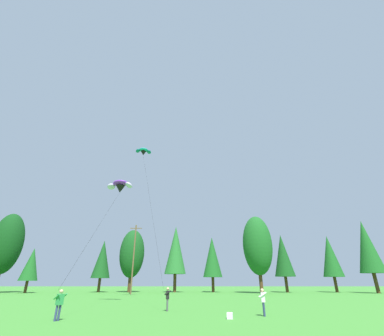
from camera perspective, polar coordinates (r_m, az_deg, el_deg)
treeline_tree_a at (r=67.52m, az=-35.02°, el=-13.15°), size 5.92×5.92×15.27m
treeline_tree_b at (r=64.43m, az=-31.34°, el=-17.34°), size 3.43×3.43×8.30m
treeline_tree_c at (r=62.78m, az=-18.71°, el=-18.14°), size 3.86×3.86×10.29m
treeline_tree_d at (r=60.66m, az=-12.75°, el=-17.57°), size 5.16×5.16×12.45m
treeline_tree_e at (r=59.84m, az=-3.49°, el=-17.22°), size 4.53×4.53×13.32m
treeline_tree_f at (r=59.77m, az=4.49°, el=-18.61°), size 4.01×4.01×10.97m
treeline_tree_g at (r=56.00m, az=14.05°, el=-15.84°), size 5.68×5.68×14.36m
treeline_tree_h at (r=61.81m, az=19.11°, el=-17.40°), size 4.10×4.10×11.36m
treeline_tree_i at (r=65.83m, az=27.79°, el=-16.47°), size 4.06×4.06×11.17m
treeline_tree_j at (r=65.04m, az=33.69°, el=-13.88°), size 4.59×4.59×13.57m
utility_pole at (r=51.77m, az=-12.42°, el=-18.17°), size 2.20×0.26×11.93m
kite_flyer_near at (r=19.43m, az=-26.63°, el=-24.48°), size 0.75×0.76×1.69m
kite_flyer_mid at (r=23.21m, az=-5.22°, el=-26.00°), size 0.60×0.63×1.69m
kite_flyer_far at (r=20.54m, az=15.19°, el=-25.76°), size 0.60×0.63×1.69m
parafoil_kite_high_purple at (r=32.72m, az=-15.20°, el=-3.76°), size 3.41×12.80×11.72m
parafoil_kite_mid_teal at (r=41.61m, az=-10.37°, el=3.52°), size 6.52×14.19×19.54m
picnic_cooler at (r=18.93m, az=8.27°, el=-29.06°), size 0.44×0.57×0.34m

